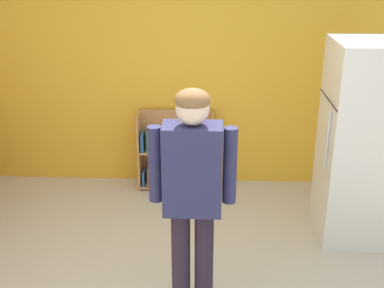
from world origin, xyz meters
TOP-DOWN VIEW (x-y plane):
  - back_wall at (0.00, 2.33)m, footprint 5.20×0.06m
  - refrigerator at (1.62, 1.25)m, footprint 0.73×0.68m
  - bookshelf at (-0.15, 2.15)m, footprint 0.80×0.28m
  - standing_person at (0.18, 0.08)m, footprint 0.57×0.22m

SIDE VIEW (x-z plane):
  - bookshelf at x=-0.15m, z-range -0.05..0.80m
  - refrigerator at x=1.62m, z-range 0.00..1.78m
  - standing_person at x=0.18m, z-range 0.18..1.86m
  - back_wall at x=0.00m, z-range 0.00..2.70m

